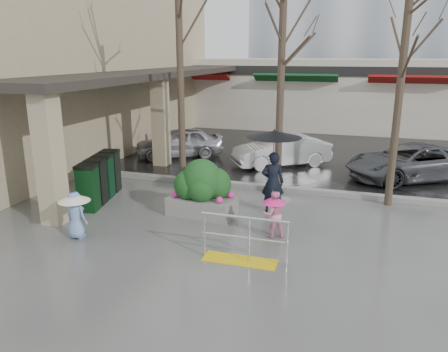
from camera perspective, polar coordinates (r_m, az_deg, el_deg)
The scene contains 20 objects.
ground at distance 10.94m, azimuth -2.88°, elevation -7.39°, with size 120.00×120.00×0.00m, color #51514F.
street_asphalt at distance 31.92m, azimuth 10.99°, elevation 7.67°, with size 120.00×36.00×0.01m, color black.
curb at distance 14.51m, azimuth 2.57°, elevation -1.21°, with size 120.00×0.30×0.15m, color gray.
near_building at distance 21.47m, azimuth -18.89°, elevation 14.09°, with size 6.00×18.00×8.00m, color tan.
canopy_slab at distance 19.33m, azimuth -8.37°, elevation 13.55°, with size 2.80×18.00×0.25m, color #2D2823.
pillar_front at distance 11.89m, azimuth -21.82°, elevation 2.24°, with size 0.55×0.55×3.50m, color tan.
pillar_back at distance 17.31m, azimuth -8.28°, elevation 7.09°, with size 0.55×0.55×3.50m, color tan.
storefront_row at distance 27.54m, azimuth 14.41°, elevation 10.45°, with size 34.00×6.74×4.00m.
handrail at distance 9.37m, azimuth 2.45°, elevation -8.99°, with size 1.90×0.50×1.03m.
tree_west at distance 14.18m, azimuth -5.89°, elevation 18.83°, with size 3.20×3.20×6.80m.
tree_midwest at distance 13.28m, azimuth 7.71°, elevation 19.64°, with size 3.20×3.20×7.00m.
tree_mideast at distance 13.08m, azimuth 22.69°, elevation 17.05°, with size 3.20×3.20×6.50m.
woman at distance 11.93m, azimuth 6.47°, elevation 2.13°, with size 1.52×1.52×2.35m.
child_pink at distance 10.54m, azimuth 6.51°, elevation -4.63°, with size 0.69×0.63×1.15m.
child_blue at distance 10.97m, azimuth -18.86°, elevation -4.21°, with size 0.76×0.76×1.16m.
planter at distance 11.85m, azimuth -2.86°, elevation -1.67°, with size 1.89×1.10×1.58m.
news_boxes at distance 13.62m, azimuth -15.88°, elevation -0.33°, with size 1.03×2.45×1.34m.
car_a at distance 18.83m, azimuth -5.89°, elevation 4.39°, with size 1.49×3.70×1.26m, color #BBBBC1.
car_b at distance 17.33m, azimuth 7.50°, elevation 3.36°, with size 1.33×3.82×1.26m, color white.
car_c at distance 16.61m, azimuth 23.26°, elevation 1.67°, with size 2.09×4.53×1.26m, color #505357.
Camera 1 is at (3.53, -9.44, 4.28)m, focal length 35.00 mm.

